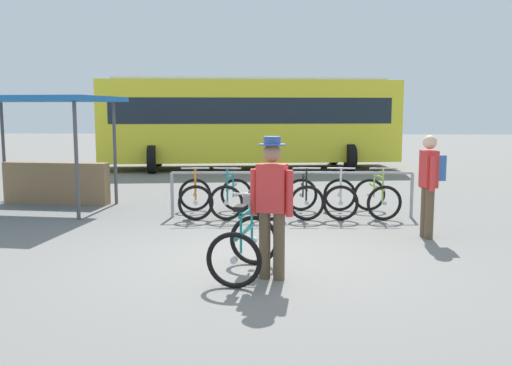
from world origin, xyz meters
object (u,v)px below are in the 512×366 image
at_px(featured_bicycle, 247,235).
at_px(bus_distant, 250,118).
at_px(racked_bike_lime, 377,197).
at_px(person_with_featured_bike, 272,202).
at_px(racked_bike_orange, 195,197).
at_px(market_stall, 45,141).
at_px(pedestrian_with_backpack, 430,180).
at_px(racked_bike_white, 340,197).
at_px(racked_bike_teal, 231,197).
at_px(racked_bike_red, 268,197).
at_px(racked_bike_black, 304,197).

distance_m(featured_bicycle, bus_distant, 12.78).
height_order(racked_bike_lime, person_with_featured_bike, person_with_featured_bike).
distance_m(racked_bike_orange, market_stall, 3.54).
distance_m(featured_bicycle, pedestrian_with_backpack, 3.51).
bearing_deg(featured_bicycle, racked_bike_white, 68.90).
bearing_deg(racked_bike_lime, person_with_featured_bike, -114.35).
xyz_separation_m(racked_bike_teal, market_stall, (-3.98, 0.79, 1.03)).
distance_m(racked_bike_red, bus_distant, 8.95).
relative_size(racked_bike_black, bus_distant, 0.11).
distance_m(racked_bike_black, market_stall, 5.53).
height_order(racked_bike_orange, racked_bike_lime, same).
bearing_deg(racked_bike_white, pedestrian_with_backpack, -56.28).
bearing_deg(featured_bicycle, racked_bike_teal, 98.41).
height_order(racked_bike_red, pedestrian_with_backpack, pedestrian_with_backpack).
xyz_separation_m(racked_bike_orange, market_stall, (-3.28, 0.82, 1.03)).
distance_m(racked_bike_red, person_with_featured_bike, 4.17).
height_order(featured_bicycle, bus_distant, bus_distant).
distance_m(racked_bike_lime, pedestrian_with_backpack, 2.02).
bearing_deg(racked_bike_black, racked_bike_teal, -177.22).
xyz_separation_m(racked_bike_red, racked_bike_black, (0.70, 0.03, 0.00)).
bearing_deg(racked_bike_white, racked_bike_orange, -177.22).
relative_size(racked_bike_black, racked_bike_lime, 0.96).
xyz_separation_m(racked_bike_orange, racked_bike_black, (2.10, 0.10, -0.00)).
height_order(racked_bike_white, pedestrian_with_backpack, pedestrian_with_backpack).
height_order(racked_bike_red, market_stall, market_stall).
height_order(racked_bike_white, person_with_featured_bike, person_with_featured_bike).
bearing_deg(racked_bike_red, pedestrian_with_backpack, -33.98).
bearing_deg(person_with_featured_bike, featured_bicycle, 143.57).
distance_m(racked_bike_orange, racked_bike_white, 2.80).
relative_size(racked_bike_white, market_stall, 0.34).
height_order(bus_distant, market_stall, bus_distant).
bearing_deg(market_stall, person_with_featured_bike, -45.06).
bearing_deg(racked_bike_teal, featured_bicycle, -81.59).
height_order(racked_bike_orange, racked_bike_black, same).
xyz_separation_m(featured_bicycle, bus_distant, (-0.79, 12.69, 1.25)).
bearing_deg(racked_bike_orange, bus_distant, 86.93).
bearing_deg(racked_bike_teal, pedestrian_with_backpack, -27.56).
height_order(racked_bike_red, person_with_featured_bike, person_with_featured_bike).
height_order(racked_bike_black, featured_bicycle, featured_bicycle).
xyz_separation_m(featured_bicycle, person_with_featured_bike, (0.32, -0.23, 0.46)).
relative_size(racked_bike_red, racked_bike_black, 1.01).
distance_m(featured_bicycle, person_with_featured_bike, 0.61).
bearing_deg(racked_bike_black, racked_bike_red, -177.22).
xyz_separation_m(racked_bike_orange, pedestrian_with_backpack, (4.02, -1.70, 0.57)).
bearing_deg(bus_distant, racked_bike_teal, -88.55).
xyz_separation_m(racked_bike_red, racked_bike_white, (1.40, 0.07, 0.00)).
bearing_deg(racked_bike_white, bus_distant, 104.89).
distance_m(racked_bike_red, racked_bike_lime, 2.10).
xyz_separation_m(racked_bike_teal, featured_bicycle, (0.57, -3.86, 0.12)).
distance_m(racked_bike_orange, racked_bike_black, 2.10).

